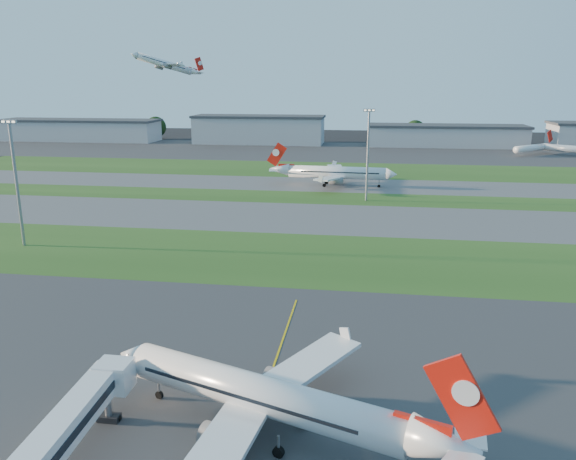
% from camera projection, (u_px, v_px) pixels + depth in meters
% --- Properties ---
extents(ground, '(700.00, 700.00, 0.00)m').
position_uv_depth(ground, '(213.00, 404.00, 59.35)').
color(ground, black).
rests_on(ground, ground).
extents(apron_near, '(300.00, 70.00, 0.01)m').
position_uv_depth(apron_near, '(213.00, 404.00, 59.35)').
color(apron_near, '#333335').
rests_on(apron_near, ground).
extents(grass_strip_a, '(300.00, 34.00, 0.01)m').
position_uv_depth(grass_strip_a, '(285.00, 257.00, 109.10)').
color(grass_strip_a, '#274B19').
rests_on(grass_strip_a, ground).
extents(taxiway_a, '(300.00, 32.00, 0.01)m').
position_uv_depth(taxiway_a, '(305.00, 218.00, 140.67)').
color(taxiway_a, '#515154').
rests_on(taxiway_a, ground).
extents(grass_strip_b, '(300.00, 18.00, 0.01)m').
position_uv_depth(grass_strip_b, '(315.00, 198.00, 164.59)').
color(grass_strip_b, '#274B19').
rests_on(grass_strip_b, ground).
extents(taxiway_b, '(300.00, 26.00, 0.01)m').
position_uv_depth(taxiway_b, '(321.00, 185.00, 185.63)').
color(taxiway_b, '#515154').
rests_on(taxiway_b, ground).
extents(grass_strip_c, '(300.00, 40.00, 0.01)m').
position_uv_depth(grass_strip_c, '(328.00, 170.00, 217.20)').
color(grass_strip_c, '#274B19').
rests_on(grass_strip_c, ground).
extents(apron_far, '(400.00, 80.00, 0.01)m').
position_uv_depth(apron_far, '(338.00, 151.00, 274.61)').
color(apron_far, '#333335').
rests_on(apron_far, ground).
extents(yellow_line, '(0.25, 60.00, 0.02)m').
position_uv_depth(yellow_line, '(260.00, 408.00, 58.66)').
color(yellow_line, gold).
rests_on(yellow_line, ground).
extents(jet_bridge, '(4.20, 26.90, 6.20)m').
position_uv_depth(jet_bridge, '(42.00, 454.00, 45.11)').
color(jet_bridge, silver).
rests_on(jet_bridge, ground).
extents(airliner_parked, '(34.75, 29.38, 11.31)m').
position_uv_depth(airliner_parked, '(263.00, 396.00, 53.44)').
color(airliner_parked, white).
rests_on(airliner_parked, ground).
extents(airliner_taxiing, '(39.24, 33.22, 12.24)m').
position_uv_depth(airliner_taxiing, '(336.00, 173.00, 182.30)').
color(airliner_taxiing, white).
rests_on(airliner_taxiing, ground).
extents(airliner_departing, '(25.82, 23.56, 10.34)m').
position_uv_depth(airliner_departing, '(165.00, 64.00, 259.86)').
color(airliner_departing, white).
extents(mini_jet_near, '(22.19, 20.68, 9.48)m').
position_uv_depth(mini_jet_near, '(533.00, 148.00, 260.30)').
color(mini_jet_near, white).
rests_on(mini_jet_near, ground).
extents(mini_jet_far, '(24.57, 17.61, 9.48)m').
position_uv_depth(mini_jet_far, '(573.00, 149.00, 256.15)').
color(mini_jet_far, white).
rests_on(mini_jet_far, ground).
extents(light_mast_west, '(3.20, 0.70, 25.80)m').
position_uv_depth(light_mast_west, '(16.00, 175.00, 112.92)').
color(light_mast_west, gray).
rests_on(light_mast_west, ground).
extents(light_mast_centre, '(3.20, 0.70, 25.80)m').
position_uv_depth(light_mast_centre, '(368.00, 149.00, 156.80)').
color(light_mast_centre, gray).
rests_on(light_mast_centre, ground).
extents(hangar_far_west, '(91.80, 23.00, 12.20)m').
position_uv_depth(hangar_far_west, '(80.00, 130.00, 322.49)').
color(hangar_far_west, '#AAADB3').
rests_on(hangar_far_west, ground).
extents(hangar_west, '(71.40, 23.00, 15.20)m').
position_uv_depth(hangar_west, '(259.00, 129.00, 307.58)').
color(hangar_west, '#AAADB3').
rests_on(hangar_west, ground).
extents(hangar_east, '(81.60, 23.00, 11.20)m').
position_uv_depth(hangar_east, '(446.00, 136.00, 294.25)').
color(hangar_east, '#AAADB3').
rests_on(hangar_east, ground).
extents(tree_far_west, '(11.00, 11.00, 12.00)m').
position_uv_depth(tree_far_west, '(29.00, 127.00, 340.38)').
color(tree_far_west, black).
rests_on(tree_far_west, ground).
extents(tree_west, '(12.10, 12.10, 13.20)m').
position_uv_depth(tree_west, '(156.00, 127.00, 331.05)').
color(tree_west, black).
rests_on(tree_west, ground).
extents(tree_mid_west, '(9.90, 9.90, 10.80)m').
position_uv_depth(tree_mid_west, '(306.00, 132.00, 315.10)').
color(tree_mid_west, black).
rests_on(tree_mid_west, ground).
extents(tree_mid_east, '(11.55, 11.55, 12.60)m').
position_uv_depth(tree_mid_east, '(415.00, 131.00, 309.42)').
color(tree_mid_east, black).
rests_on(tree_mid_east, ground).
extents(tree_east, '(10.45, 10.45, 11.40)m').
position_uv_depth(tree_east, '(559.00, 134.00, 297.30)').
color(tree_east, black).
rests_on(tree_east, ground).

